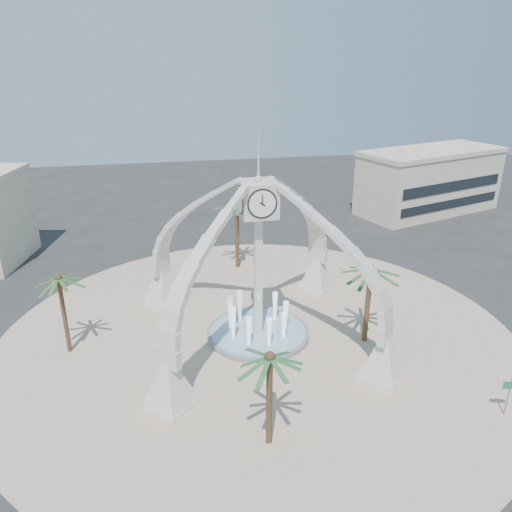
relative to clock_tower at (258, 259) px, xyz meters
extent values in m
plane|color=#282828|center=(0.00, 0.00, -6.49)|extent=(140.00, 140.00, 0.00)
cylinder|color=#C0A68E|center=(0.00, 0.00, -6.46)|extent=(40.00, 40.00, 0.06)
cube|color=beige|center=(0.00, 0.00, -1.59)|extent=(0.55, 0.55, 9.80)
cube|color=beige|center=(0.00, 0.00, 4.56)|extent=(2.50, 2.50, 2.50)
cone|color=beige|center=(0.00, 0.00, 7.81)|extent=(0.20, 0.20, 4.00)
cylinder|color=white|center=(0.00, -1.29, 4.56)|extent=(1.84, 0.04, 1.84)
pyramid|color=beige|center=(7.07, 7.07, -4.89)|extent=(3.80, 3.80, 3.20)
pyramid|color=beige|center=(-7.07, 7.07, -4.89)|extent=(3.80, 3.80, 3.20)
pyramid|color=beige|center=(-7.07, -7.07, -4.89)|extent=(3.80, 3.80, 3.20)
pyramid|color=beige|center=(7.07, -7.07, -4.89)|extent=(3.80, 3.80, 3.20)
cylinder|color=gray|center=(0.00, 0.00, -6.29)|extent=(8.00, 8.00, 0.40)
cylinder|color=#80A8BF|center=(0.00, 0.00, -6.07)|extent=(7.40, 7.40, 0.04)
cone|color=white|center=(0.00, 0.00, -4.47)|extent=(0.60, 0.60, 3.20)
cube|color=beige|center=(30.00, 28.00, -2.49)|extent=(21.49, 13.79, 8.00)
cube|color=beige|center=(30.00, 28.00, 1.81)|extent=(21.87, 14.17, 0.60)
cylinder|color=brown|center=(7.83, -2.42, -3.43)|extent=(0.40, 0.40, 6.12)
cylinder|color=brown|center=(-14.13, 0.60, -3.44)|extent=(0.32, 0.32, 6.11)
cylinder|color=brown|center=(0.73, 13.65, -2.97)|extent=(0.41, 0.41, 7.04)
cylinder|color=brown|center=(-1.82, -11.50, -3.58)|extent=(0.36, 0.36, 5.83)
cylinder|color=slate|center=(12.77, -12.15, -5.18)|extent=(0.08, 0.08, 2.62)
cube|color=#1A6B3D|center=(12.77, -12.15, -4.29)|extent=(0.87, 0.27, 0.52)
cube|color=white|center=(12.77, -12.15, -4.29)|extent=(0.94, 0.27, 0.60)
camera|label=1|loc=(-7.05, -33.12, 13.96)|focal=35.00mm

